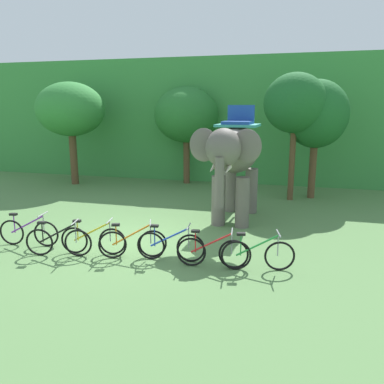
{
  "coord_description": "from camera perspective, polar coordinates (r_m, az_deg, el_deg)",
  "views": [
    {
      "loc": [
        4.33,
        -9.54,
        3.71
      ],
      "look_at": [
        1.51,
        1.0,
        1.3
      ],
      "focal_mm": 35.99,
      "sensor_mm": 36.0,
      "label": 1
    }
  ],
  "objects": [
    {
      "name": "bike_green",
      "position": [
        9.12,
        9.71,
        -9.1
      ],
      "size": [
        1.68,
        0.56,
        0.92
      ],
      "color": "black",
      "rests_on": "ground"
    },
    {
      "name": "elephant",
      "position": [
        12.49,
        6.35,
        5.45
      ],
      "size": [
        2.08,
        4.17,
        3.78
      ],
      "color": "#665E56",
      "rests_on": "ground"
    },
    {
      "name": "bike_purple",
      "position": [
        11.43,
        -23.05,
        -5.49
      ],
      "size": [
        1.7,
        0.52,
        0.92
      ],
      "color": "black",
      "rests_on": "ground"
    },
    {
      "name": "tree_right",
      "position": [
        16.47,
        17.93,
        10.87
      ],
      "size": [
        2.54,
        2.54,
        4.8
      ],
      "color": "brown",
      "rests_on": "ground"
    },
    {
      "name": "bike_orange",
      "position": [
        9.82,
        -8.81,
        -7.49
      ],
      "size": [
        1.62,
        0.72,
        0.92
      ],
      "color": "black",
      "rests_on": "ground"
    },
    {
      "name": "bike_red",
      "position": [
        9.16,
        2.99,
        -8.84
      ],
      "size": [
        1.7,
        0.52,
        0.92
      ],
      "color": "black",
      "rests_on": "ground"
    },
    {
      "name": "bike_yellow",
      "position": [
        10.26,
        -14.45,
        -6.86
      ],
      "size": [
        1.69,
        0.52,
        0.92
      ],
      "color": "black",
      "rests_on": "ground"
    },
    {
      "name": "tree_far_right",
      "position": [
        19.53,
        -17.56,
        11.54
      ],
      "size": [
        3.22,
        3.22,
        4.88
      ],
      "color": "brown",
      "rests_on": "ground"
    },
    {
      "name": "ground_plane",
      "position": [
        11.11,
        -8.96,
        -7.21
      ],
      "size": [
        80.0,
        80.0,
        0.0
      ],
      "primitive_type": "plane",
      "color": "#567F47"
    },
    {
      "name": "tree_center",
      "position": [
        15.87,
        15.05,
        12.52
      ],
      "size": [
        2.44,
        2.44,
        5.03
      ],
      "color": "brown",
      "rests_on": "ground"
    },
    {
      "name": "bike_blue",
      "position": [
        9.54,
        -3.22,
        -7.96
      ],
      "size": [
        1.71,
        0.52,
        0.92
      ],
      "color": "black",
      "rests_on": "ground"
    },
    {
      "name": "foliage_hedge",
      "position": [
        22.2,
        3.8,
        10.74
      ],
      "size": [
        36.0,
        6.0,
        6.1
      ],
      "primitive_type": "cube",
      "color": "#3D8E42",
      "rests_on": "ground"
    },
    {
      "name": "bike_black",
      "position": [
        10.38,
        -19.17,
        -6.94
      ],
      "size": [
        1.68,
        0.56,
        0.92
      ],
      "color": "black",
      "rests_on": "ground"
    },
    {
      "name": "tree_left",
      "position": [
        18.86,
        -0.84,
        11.31
      ],
      "size": [
        3.08,
        3.08,
        4.67
      ],
      "color": "brown",
      "rests_on": "ground"
    }
  ]
}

